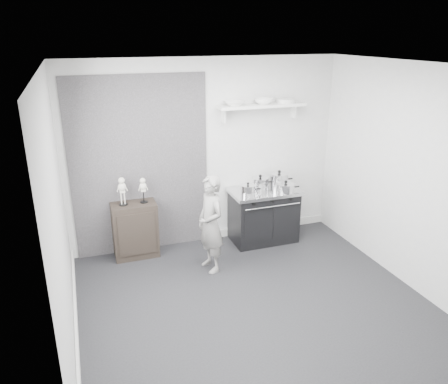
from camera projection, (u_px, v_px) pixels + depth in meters
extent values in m
plane|color=black|center=(252.00, 302.00, 5.17)|extent=(4.00, 4.00, 0.00)
cube|color=silver|center=(206.00, 154.00, 6.30)|extent=(4.00, 0.02, 2.70)
cube|color=silver|center=(354.00, 278.00, 3.11)|extent=(4.00, 0.02, 2.70)
cube|color=silver|center=(58.00, 220.00, 4.08)|extent=(0.02, 3.60, 2.70)
cube|color=silver|center=(406.00, 176.00, 5.32)|extent=(0.02, 3.60, 2.70)
cube|color=silver|center=(258.00, 65.00, 4.24)|extent=(4.00, 3.60, 0.02)
cube|color=black|center=(141.00, 167.00, 6.03)|extent=(1.90, 0.02, 2.50)
cube|color=silver|center=(267.00, 226.00, 7.03)|extent=(2.00, 0.03, 0.12)
cube|color=silver|center=(76.00, 333.00, 4.53)|extent=(0.03, 3.60, 0.12)
cube|color=white|center=(262.00, 106.00, 6.20)|extent=(1.30, 0.26, 0.04)
cube|color=white|center=(224.00, 116.00, 6.13)|extent=(0.03, 0.12, 0.20)
cube|color=white|center=(293.00, 111.00, 6.48)|extent=(0.03, 0.12, 0.20)
cube|color=black|center=(263.00, 217.00, 6.60)|extent=(0.95, 0.57, 0.76)
cube|color=silver|center=(264.00, 192.00, 6.46)|extent=(1.01, 0.61, 0.05)
cube|color=black|center=(257.00, 225.00, 6.27)|extent=(0.40, 0.02, 0.49)
cube|color=black|center=(285.00, 221.00, 6.41)|extent=(0.40, 0.02, 0.49)
cylinder|color=silver|center=(273.00, 206.00, 6.22)|extent=(0.85, 0.02, 0.02)
cylinder|color=black|center=(254.00, 204.00, 6.12)|extent=(0.04, 0.03, 0.04)
cylinder|color=black|center=(273.00, 201.00, 6.21)|extent=(0.04, 0.03, 0.04)
cylinder|color=black|center=(291.00, 199.00, 6.29)|extent=(0.04, 0.03, 0.04)
cube|color=black|center=(135.00, 230.00, 6.11)|extent=(0.61, 0.36, 0.79)
imported|color=gray|center=(211.00, 224.00, 5.67)|extent=(0.40, 0.53, 1.31)
cylinder|color=silver|center=(248.00, 190.00, 6.25)|extent=(0.21, 0.21, 0.13)
cylinder|color=silver|center=(248.00, 185.00, 6.22)|extent=(0.22, 0.22, 0.01)
sphere|color=black|center=(248.00, 184.00, 6.21)|extent=(0.04, 0.04, 0.04)
cylinder|color=black|center=(257.00, 189.00, 6.29)|extent=(0.10, 0.02, 0.02)
cylinder|color=silver|center=(260.00, 183.00, 6.53)|extent=(0.25, 0.25, 0.14)
cylinder|color=silver|center=(260.00, 178.00, 6.51)|extent=(0.26, 0.26, 0.01)
sphere|color=black|center=(260.00, 176.00, 6.50)|extent=(0.05, 0.05, 0.05)
cylinder|color=black|center=(270.00, 182.00, 6.59)|extent=(0.10, 0.02, 0.02)
cylinder|color=silver|center=(279.00, 180.00, 6.59)|extent=(0.27, 0.27, 0.19)
cylinder|color=silver|center=(279.00, 174.00, 6.56)|extent=(0.28, 0.28, 0.02)
sphere|color=black|center=(279.00, 172.00, 6.55)|extent=(0.05, 0.05, 0.05)
cylinder|color=black|center=(289.00, 179.00, 6.65)|extent=(0.10, 0.02, 0.02)
cylinder|color=silver|center=(286.00, 188.00, 6.36)|extent=(0.26, 0.26, 0.12)
cylinder|color=silver|center=(286.00, 184.00, 6.33)|extent=(0.27, 0.27, 0.01)
sphere|color=black|center=(286.00, 182.00, 6.32)|extent=(0.05, 0.05, 0.05)
cylinder|color=black|center=(296.00, 187.00, 6.41)|extent=(0.10, 0.02, 0.02)
imported|color=white|center=(234.00, 103.00, 6.05)|extent=(0.27, 0.27, 0.07)
imported|color=white|center=(264.00, 101.00, 6.19)|extent=(0.26, 0.26, 0.08)
cylinder|color=silver|center=(286.00, 101.00, 6.30)|extent=(0.27, 0.27, 0.06)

